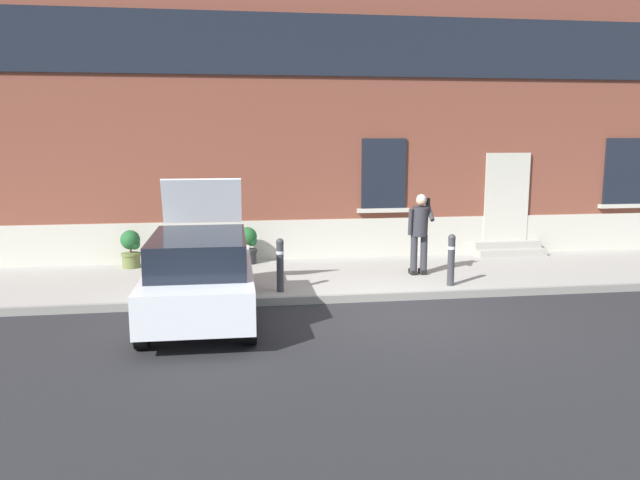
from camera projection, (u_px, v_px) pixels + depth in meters
name	position (u px, v px, depth m)	size (l,w,h in m)	color
ground_plane	(394.00, 314.00, 11.21)	(80.00, 80.00, 0.00)	#232326
sidewalk	(361.00, 276.00, 13.92)	(24.00, 3.60, 0.15)	#99968E
curb_edge	(381.00, 297.00, 12.11)	(24.00, 0.12, 0.15)	gray
building_facade	(342.00, 111.00, 15.75)	(24.00, 1.52, 7.50)	brown
entrance_stoop	(508.00, 249.00, 15.99)	(1.76, 0.64, 0.32)	#9E998E
hatchback_car_white	(200.00, 274.00, 10.75)	(1.83, 4.09, 2.34)	white
bollard_near_person	(451.00, 258.00, 12.63)	(0.15, 0.15, 1.04)	#333338
bollard_far_left	(280.00, 263.00, 12.13)	(0.15, 0.15, 1.04)	#333338
person_on_phone	(420.00, 229.00, 13.51)	(0.51, 0.47, 1.75)	#2D2D33
planter_olive	(131.00, 248.00, 14.34)	(0.44, 0.44, 0.86)	#606B38
planter_charcoal	(248.00, 244.00, 14.80)	(0.44, 0.44, 0.86)	#2D2D30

